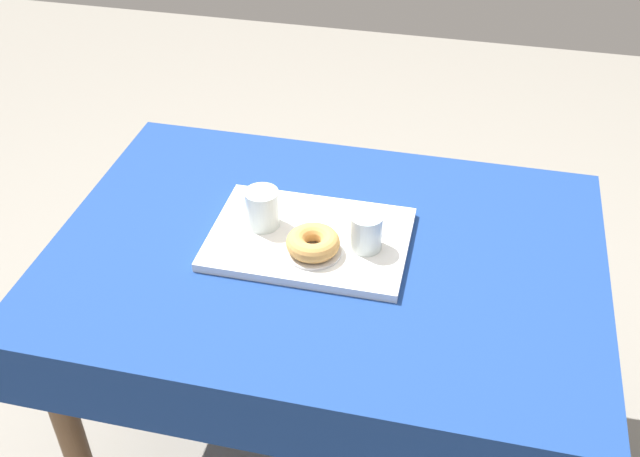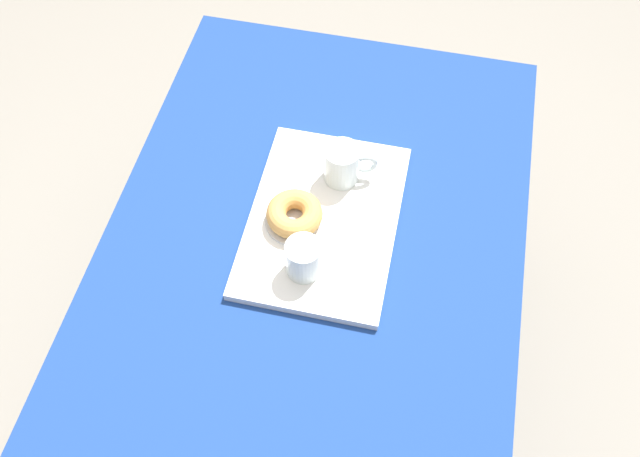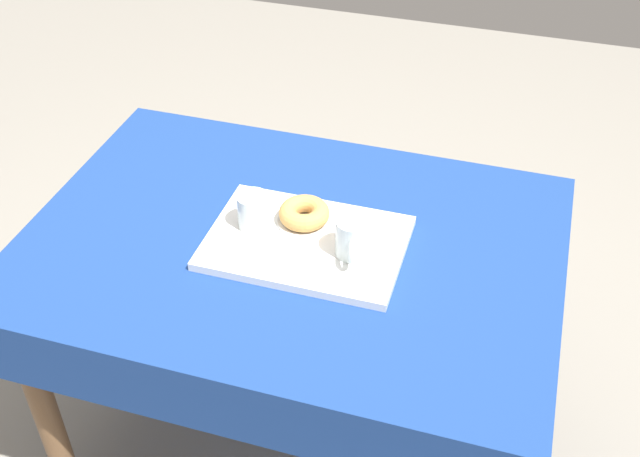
{
  "view_description": "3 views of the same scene",
  "coord_description": "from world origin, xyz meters",
  "px_view_note": "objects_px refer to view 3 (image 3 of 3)",
  "views": [
    {
      "loc": [
        -0.29,
        1.3,
        1.86
      ],
      "look_at": [
        0.01,
        0.01,
        0.83
      ],
      "focal_mm": 42.0,
      "sensor_mm": 36.0,
      "label": 1
    },
    {
      "loc": [
        -0.74,
        -0.18,
        2.0
      ],
      "look_at": [
        -0.01,
        -0.02,
        0.82
      ],
      "focal_mm": 37.76,
      "sensor_mm": 36.0,
      "label": 2
    },
    {
      "loc": [
        0.48,
        -1.34,
        1.95
      ],
      "look_at": [
        0.06,
        0.03,
        0.78
      ],
      "focal_mm": 43.82,
      "sensor_mm": 36.0,
      "label": 3
    }
  ],
  "objects_px": {
    "water_glass_near": "(253,213)",
    "donut_plate_left": "(304,221)",
    "sugar_donut_left": "(304,213)",
    "tea_mug_left": "(353,239)",
    "dining_table": "(292,272)",
    "serving_tray": "(306,243)"
  },
  "relations": [
    {
      "from": "dining_table",
      "to": "donut_plate_left",
      "type": "bearing_deg",
      "value": 67.73
    },
    {
      "from": "serving_tray",
      "to": "tea_mug_left",
      "type": "xyz_separation_m",
      "value": [
        0.12,
        -0.02,
        0.05
      ]
    },
    {
      "from": "dining_table",
      "to": "sugar_donut_left",
      "type": "relative_size",
      "value": 10.44
    },
    {
      "from": "dining_table",
      "to": "tea_mug_left",
      "type": "relative_size",
      "value": 10.61
    },
    {
      "from": "water_glass_near",
      "to": "donut_plate_left",
      "type": "xyz_separation_m",
      "value": [
        0.11,
        0.05,
        -0.04
      ]
    },
    {
      "from": "dining_table",
      "to": "tea_mug_left",
      "type": "distance_m",
      "value": 0.23
    },
    {
      "from": "water_glass_near",
      "to": "sugar_donut_left",
      "type": "bearing_deg",
      "value": 23.26
    },
    {
      "from": "water_glass_near",
      "to": "sugar_donut_left",
      "type": "relative_size",
      "value": 0.72
    },
    {
      "from": "dining_table",
      "to": "donut_plate_left",
      "type": "relative_size",
      "value": 9.8
    },
    {
      "from": "dining_table",
      "to": "water_glass_near",
      "type": "relative_size",
      "value": 14.43
    },
    {
      "from": "serving_tray",
      "to": "water_glass_near",
      "type": "bearing_deg",
      "value": 175.33
    },
    {
      "from": "donut_plate_left",
      "to": "sugar_donut_left",
      "type": "bearing_deg",
      "value": 0.0
    },
    {
      "from": "tea_mug_left",
      "to": "sugar_donut_left",
      "type": "height_order",
      "value": "tea_mug_left"
    },
    {
      "from": "serving_tray",
      "to": "tea_mug_left",
      "type": "bearing_deg",
      "value": -8.71
    },
    {
      "from": "water_glass_near",
      "to": "sugar_donut_left",
      "type": "xyz_separation_m",
      "value": [
        0.11,
        0.05,
        -0.01
      ]
    },
    {
      "from": "water_glass_near",
      "to": "donut_plate_left",
      "type": "relative_size",
      "value": 0.68
    },
    {
      "from": "dining_table",
      "to": "water_glass_near",
      "type": "height_order",
      "value": "water_glass_near"
    },
    {
      "from": "donut_plate_left",
      "to": "sugar_donut_left",
      "type": "xyz_separation_m",
      "value": [
        0.0,
        0.0,
        0.03
      ]
    },
    {
      "from": "serving_tray",
      "to": "water_glass_near",
      "type": "relative_size",
      "value": 5.21
    },
    {
      "from": "serving_tray",
      "to": "water_glass_near",
      "type": "xyz_separation_m",
      "value": [
        -0.13,
        0.01,
        0.05
      ]
    },
    {
      "from": "tea_mug_left",
      "to": "sugar_donut_left",
      "type": "bearing_deg",
      "value": 151.16
    },
    {
      "from": "dining_table",
      "to": "tea_mug_left",
      "type": "bearing_deg",
      "value": -10.97
    }
  ]
}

